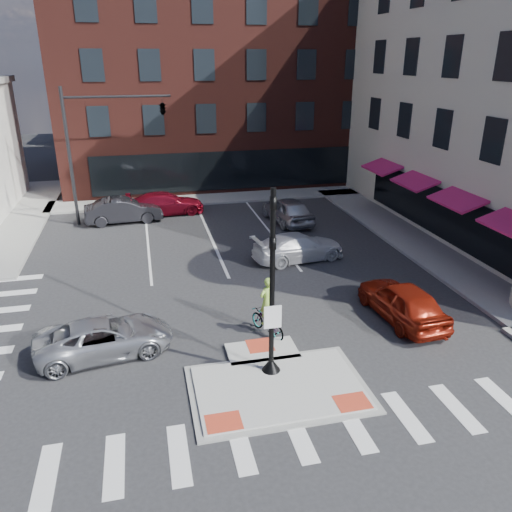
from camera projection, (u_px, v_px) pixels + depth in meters
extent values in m
plane|color=#28282B|center=(274.00, 380.00, 15.70)|extent=(120.00, 120.00, 0.00)
cube|color=gray|center=(278.00, 389.00, 15.24)|extent=(5.40, 3.60, 0.06)
cube|color=#A8A8A3|center=(278.00, 388.00, 15.23)|extent=(5.00, 3.20, 0.12)
cube|color=#A8A8A3|center=(262.00, 351.00, 17.13)|extent=(2.40, 1.40, 0.12)
cube|color=red|center=(224.00, 422.00, 13.72)|extent=(1.00, 0.80, 0.01)
cube|color=red|center=(352.00, 402.00, 14.52)|extent=(1.00, 0.80, 0.01)
cube|color=red|center=(260.00, 345.00, 17.38)|extent=(0.90, 0.90, 0.01)
cube|color=gray|center=(24.00, 217.00, 31.45)|extent=(3.00, 20.00, 0.15)
cube|color=gray|center=(419.00, 244.00, 27.00)|extent=(3.00, 24.00, 0.15)
cube|color=gray|center=(235.00, 196.00, 36.22)|extent=(26.00, 3.00, 0.15)
cube|color=#491C17|center=(212.00, 82.00, 42.52)|extent=(24.00, 18.00, 15.00)
cube|color=black|center=(232.00, 170.00, 36.48)|extent=(20.00, 0.12, 2.80)
cube|color=black|center=(443.00, 214.00, 26.65)|extent=(0.12, 16.00, 2.60)
cube|color=#D91D6A|center=(434.00, 190.00, 26.01)|extent=(1.46, 3.00, 0.58)
cube|color=#D91D6A|center=(382.00, 167.00, 31.44)|extent=(1.46, 3.00, 0.58)
cube|color=slate|center=(131.00, 98.00, 60.06)|extent=(10.00, 12.00, 10.00)
cube|color=brown|center=(233.00, 87.00, 64.24)|extent=(12.00, 12.00, 12.00)
cone|color=black|center=(271.00, 364.00, 15.94)|extent=(0.60, 0.60, 0.45)
cylinder|color=black|center=(272.00, 283.00, 14.88)|extent=(0.16, 0.16, 5.80)
cube|color=white|center=(273.00, 317.00, 15.18)|extent=(0.55, 0.04, 0.75)
imported|color=black|center=(273.00, 215.00, 14.11)|extent=(0.18, 0.22, 1.10)
imported|color=black|center=(273.00, 255.00, 14.55)|extent=(0.18, 0.22, 1.10)
cylinder|color=black|center=(70.00, 159.00, 28.93)|extent=(0.20, 0.20, 8.00)
cylinder|color=black|center=(117.00, 97.00, 28.31)|extent=(6.00, 0.14, 0.14)
imported|color=black|center=(162.00, 107.00, 29.05)|extent=(0.48, 2.24, 0.90)
imported|color=#B2B4BA|center=(105.00, 337.00, 16.89)|extent=(4.83, 2.78, 1.27)
imported|color=maroon|center=(402.00, 301.00, 19.14)|extent=(2.11, 4.56, 1.51)
imported|color=white|center=(298.00, 247.00, 24.85)|extent=(4.90, 2.58, 1.36)
imported|color=#242429|center=(123.00, 210.00, 30.53)|extent=(4.75, 2.02, 1.52)
imported|color=#B2B4BA|center=(287.00, 210.00, 30.49)|extent=(2.51, 4.85, 1.58)
imported|color=maroon|center=(165.00, 203.00, 32.17)|extent=(5.01, 2.31, 1.42)
imported|color=#3F3F44|center=(267.00, 323.00, 18.16)|extent=(1.31, 1.90, 0.95)
imported|color=#95C646|center=(267.00, 301.00, 17.84)|extent=(0.78, 0.67, 1.81)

